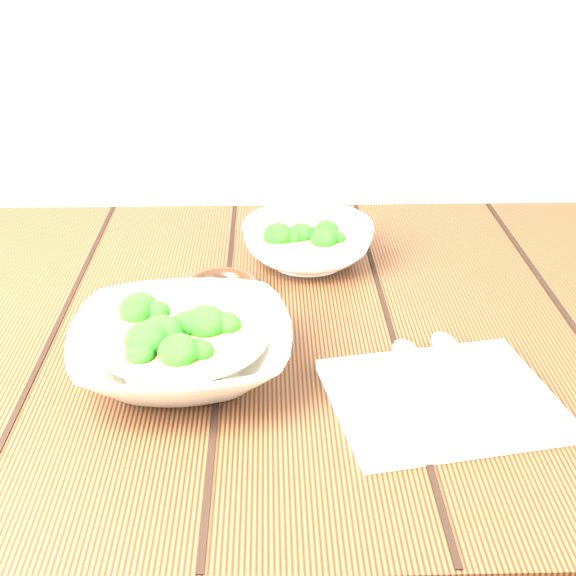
{
  "coord_description": "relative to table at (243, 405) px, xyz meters",
  "views": [
    {
      "loc": [
        0.04,
        -0.85,
        1.22
      ],
      "look_at": [
        0.06,
        -0.01,
        0.8
      ],
      "focal_mm": 50.0,
      "sensor_mm": 36.0,
      "label": 1
    }
  ],
  "objects": [
    {
      "name": "trivet",
      "position": [
        -0.03,
        0.06,
        0.13
      ],
      "size": [
        0.12,
        0.12,
        0.03
      ],
      "primitive_type": "torus",
      "rotation": [
        0.0,
        0.0,
        0.15
      ],
      "color": "black",
      "rests_on": "table"
    },
    {
      "name": "table",
      "position": [
        0.0,
        0.0,
        0.0
      ],
      "size": [
        1.2,
        0.8,
        0.75
      ],
      "color": "#391F10",
      "rests_on": "ground"
    },
    {
      "name": "napkin",
      "position": [
        0.21,
        -0.17,
        0.13
      ],
      "size": [
        0.25,
        0.22,
        0.01
      ],
      "primitive_type": "cube",
      "rotation": [
        0.0,
        0.0,
        0.19
      ],
      "color": "beige",
      "rests_on": "table"
    },
    {
      "name": "soup_bowl_back",
      "position": [
        0.09,
        0.18,
        0.15
      ],
      "size": [
        0.21,
        0.21,
        0.06
      ],
      "color": "silver",
      "rests_on": "table"
    },
    {
      "name": "spoon_left",
      "position": [
        0.19,
        -0.13,
        0.13
      ],
      "size": [
        0.04,
        0.18,
        0.01
      ],
      "color": "#9C998A",
      "rests_on": "napkin"
    },
    {
      "name": "soup_bowl_front",
      "position": [
        -0.06,
        -0.11,
        0.15
      ],
      "size": [
        0.25,
        0.25,
        0.07
      ],
      "color": "silver",
      "rests_on": "table"
    },
    {
      "name": "spoon_right",
      "position": [
        0.23,
        -0.12,
        0.13
      ],
      "size": [
        0.03,
        0.18,
        0.01
      ],
      "color": "#9C998A",
      "rests_on": "napkin"
    }
  ]
}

